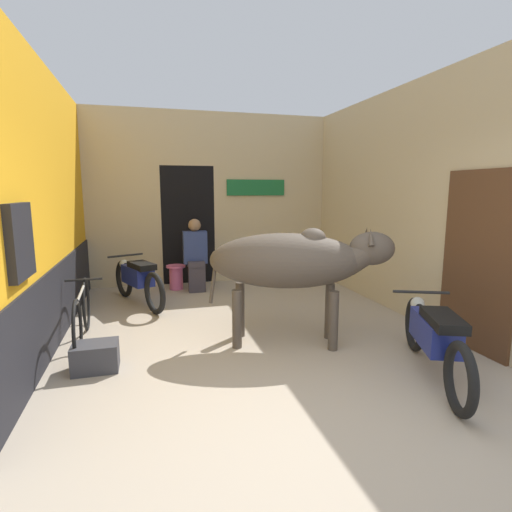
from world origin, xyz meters
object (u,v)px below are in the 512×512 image
(cow, at_px, (294,261))
(motorcycle_far, at_px, (138,279))
(crate, at_px, (95,357))
(bicycle, at_px, (82,315))
(plastic_stool, at_px, (176,276))
(shopkeeper_seated, at_px, (195,253))
(motorcycle_near, at_px, (434,336))

(cow, height_order, motorcycle_far, cow)
(cow, relative_size, crate, 4.90)
(bicycle, height_order, plastic_stool, bicycle)
(bicycle, bearing_deg, shopkeeper_seated, 54.22)
(cow, bearing_deg, motorcycle_near, -49.91)
(motorcycle_near, bearing_deg, crate, 162.10)
(cow, distance_m, motorcycle_near, 1.64)
(motorcycle_near, relative_size, crate, 4.12)
(plastic_stool, bearing_deg, motorcycle_far, -126.96)
(motorcycle_far, xyz_separation_m, shopkeeper_seated, (0.99, 0.68, 0.26))
(motorcycle_far, bearing_deg, cow, -50.28)
(motorcycle_near, bearing_deg, bicycle, 151.92)
(motorcycle_near, distance_m, bicycle, 3.83)
(cow, bearing_deg, plastic_stool, 110.66)
(motorcycle_near, relative_size, shopkeeper_seated, 1.41)
(motorcycle_far, bearing_deg, shopkeeper_seated, 34.50)
(motorcycle_near, relative_size, bicycle, 1.04)
(bicycle, bearing_deg, crate, -74.48)
(plastic_stool, bearing_deg, bicycle, -117.62)
(crate, bearing_deg, plastic_stool, 71.95)
(cow, xyz_separation_m, crate, (-2.17, -0.16, -0.84))
(plastic_stool, bearing_deg, motorcycle_near, -63.08)
(cow, bearing_deg, motorcycle_far, 129.72)
(shopkeeper_seated, distance_m, plastic_stool, 0.59)
(plastic_stool, bearing_deg, crate, -108.05)
(crate, bearing_deg, shopkeeper_seated, 65.31)
(motorcycle_far, height_order, bicycle, motorcycle_far)
(bicycle, relative_size, crate, 3.97)
(motorcycle_far, xyz_separation_m, crate, (-0.38, -2.31, -0.28))
(plastic_stool, height_order, crate, plastic_stool)
(bicycle, xyz_separation_m, shopkeeper_seated, (1.59, 2.21, 0.33))
(bicycle, xyz_separation_m, plastic_stool, (1.25, 2.39, -0.11))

